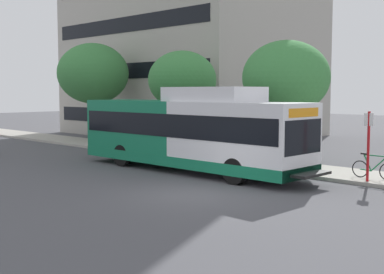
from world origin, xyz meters
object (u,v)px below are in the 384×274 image
bicycle_parked (374,168)px  street_tree_mid_block (182,80)px  street_tree_near_stop (286,78)px  transit_bus (189,132)px  street_tree_far_block (93,74)px  bus_stop_sign_pole (368,141)px

bicycle_parked → street_tree_mid_block: street_tree_mid_block is taller
street_tree_near_stop → transit_bus: bearing=156.6°
street_tree_mid_block → street_tree_far_block: size_ratio=0.85×
street_tree_near_stop → street_tree_mid_block: size_ratio=1.02×
bicycle_parked → transit_bus: bearing=112.4°
bicycle_parked → street_tree_near_stop: size_ratio=0.31×
street_tree_near_stop → street_tree_far_block: (0.03, 15.56, 0.57)m
transit_bus → bus_stop_sign_pole: size_ratio=4.71×
transit_bus → bus_stop_sign_pole: (2.25, -7.07, -0.05)m
street_tree_far_block → street_tree_mid_block: bearing=-89.4°
street_tree_near_stop → street_tree_far_block: bearing=89.9°
bus_stop_sign_pole → bicycle_parked: bearing=4.9°
bicycle_parked → street_tree_mid_block: (1.68, 12.13, 3.54)m
street_tree_far_block → street_tree_near_stop: bearing=-90.1°
transit_bus → bus_stop_sign_pole: transit_bus is taller
transit_bus → street_tree_near_stop: 5.40m
bicycle_parked → street_tree_near_stop: 6.40m
transit_bus → bicycle_parked: bearing=-67.6°
transit_bus → street_tree_mid_block: street_tree_mid_block is taller
transit_bus → street_tree_far_block: bearing=71.9°
transit_bus → street_tree_mid_block: bearing=48.2°
bus_stop_sign_pole → street_tree_near_stop: size_ratio=0.46×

